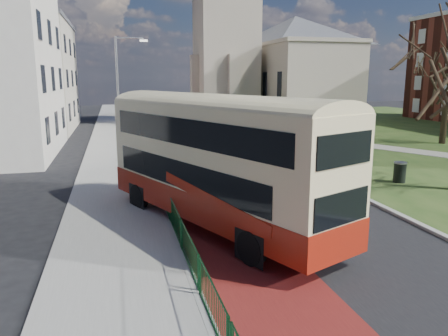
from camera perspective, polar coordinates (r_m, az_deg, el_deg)
name	(u,v)px	position (r m, az deg, el deg)	size (l,w,h in m)	color
ground	(278,254)	(14.21, 7.10, -11.07)	(160.00, 160.00, 0.00)	black
road_carriageway	(202,151)	(33.26, -2.95, 2.22)	(9.00, 120.00, 0.01)	black
bus_lane	(166,153)	(32.85, -7.57, 2.02)	(3.40, 120.00, 0.01)	#591414
pavement_west	(114,154)	(32.64, -14.22, 1.79)	(4.00, 120.00, 0.12)	gray
kerb_west	(142,153)	(32.69, -10.71, 1.97)	(0.25, 120.00, 0.13)	#999993
kerb_east	(251,144)	(36.30, 3.58, 3.11)	(0.25, 80.00, 0.13)	#999993
pedestrian_railing	(169,208)	(17.02, -7.17, -5.21)	(0.07, 24.00, 1.12)	#0C3618
gothic_church	(264,10)	(53.66, 5.25, 19.87)	(16.38, 18.00, 40.00)	#9F9581
street_block_far	(21,75)	(51.01, -24.96, 10.96)	(10.30, 16.30, 11.50)	beige
streetlamp	(120,91)	(30.20, -13.38, 9.72)	(2.13, 0.18, 8.00)	gray
bus	(215,156)	(15.85, -1.20, 1.57)	(6.94, 11.37, 4.72)	maroon
litter_bin	(400,172)	(24.86, 21.97, -0.50)	(0.71, 0.71, 1.09)	black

